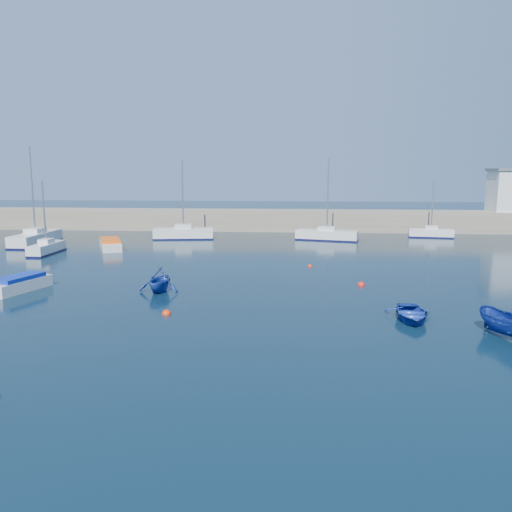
# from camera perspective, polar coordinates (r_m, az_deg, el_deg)

# --- Properties ---
(ground) EXTENTS (220.00, 220.00, 0.00)m
(ground) POSITION_cam_1_polar(r_m,az_deg,el_deg) (19.85, 2.10, -12.67)
(ground) COLOR black
(ground) RESTS_ON ground
(back_wall) EXTENTS (96.00, 4.50, 2.60)m
(back_wall) POSITION_cam_1_polar(r_m,az_deg,el_deg) (64.65, 3.82, 4.09)
(back_wall) COLOR gray
(back_wall) RESTS_ON ground
(sailboat_3) EXTENTS (1.40, 4.99, 6.71)m
(sailboat_3) POSITION_cam_1_polar(r_m,az_deg,el_deg) (50.13, -22.81, 0.87)
(sailboat_3) COLOR silver
(sailboat_3) RESTS_ON ground
(sailboat_4) EXTENTS (2.17, 7.67, 10.03)m
(sailboat_4) POSITION_cam_1_polar(r_m,az_deg,el_deg) (56.98, -23.86, 1.90)
(sailboat_4) COLOR silver
(sailboat_4) RESTS_ON ground
(sailboat_5) EXTENTS (6.85, 2.82, 8.85)m
(sailboat_5) POSITION_cam_1_polar(r_m,az_deg,el_deg) (56.89, -8.28, 2.61)
(sailboat_5) COLOR silver
(sailboat_5) RESTS_ON ground
(sailboat_6) EXTENTS (7.04, 3.45, 8.88)m
(sailboat_6) POSITION_cam_1_polar(r_m,az_deg,el_deg) (55.95, 8.09, 2.43)
(sailboat_6) COLOR silver
(sailboat_6) RESTS_ON ground
(sailboat_7) EXTENTS (5.04, 1.96, 6.62)m
(sailboat_7) POSITION_cam_1_polar(r_m,az_deg,el_deg) (61.03, 19.35, 2.52)
(sailboat_7) COLOR silver
(sailboat_7) RESTS_ON ground
(motorboat_1) EXTENTS (2.56, 4.35, 1.01)m
(motorboat_1) POSITION_cam_1_polar(r_m,az_deg,el_deg) (35.20, -25.36, -2.87)
(motorboat_1) COLOR silver
(motorboat_1) RESTS_ON ground
(motorboat_2) EXTENTS (3.72, 5.33, 1.04)m
(motorboat_2) POSITION_cam_1_polar(r_m,az_deg,el_deg) (51.01, -16.31, 1.31)
(motorboat_2) COLOR silver
(motorboat_2) RESTS_ON ground
(dinghy_center) EXTENTS (2.58, 3.47, 0.69)m
(dinghy_center) POSITION_cam_1_polar(r_m,az_deg,el_deg) (26.90, 17.29, -6.31)
(dinghy_center) COLOR navy
(dinghy_center) RESTS_ON ground
(dinghy_left) EXTENTS (2.75, 3.13, 1.55)m
(dinghy_left) POSITION_cam_1_polar(r_m,az_deg,el_deg) (32.11, -10.98, -2.69)
(dinghy_left) COLOR navy
(dinghy_left) RESTS_ON ground
(dinghy_right) EXTENTS (2.34, 3.41, 1.23)m
(dinghy_right) POSITION_cam_1_polar(r_m,az_deg,el_deg) (25.75, 26.81, -7.00)
(dinghy_right) COLOR navy
(dinghy_right) RESTS_ON ground
(buoy_0) EXTENTS (0.50, 0.50, 0.50)m
(buoy_0) POSITION_cam_1_polar(r_m,az_deg,el_deg) (27.25, -10.19, -6.56)
(buoy_0) COLOR red
(buoy_0) RESTS_ON ground
(buoy_1) EXTENTS (0.50, 0.50, 0.50)m
(buoy_1) POSITION_cam_1_polar(r_m,az_deg,el_deg) (34.20, 11.93, -3.30)
(buoy_1) COLOR red
(buoy_1) RESTS_ON ground
(buoy_3) EXTENTS (0.38, 0.38, 0.38)m
(buoy_3) POSITION_cam_1_polar(r_m,az_deg,el_deg) (40.21, 6.19, -1.21)
(buoy_3) COLOR red
(buoy_3) RESTS_ON ground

